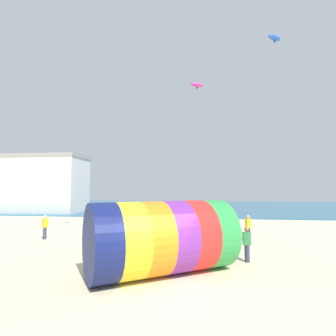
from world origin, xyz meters
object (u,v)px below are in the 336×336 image
Objects in this scene: kite_blue_parafoil at (274,38)px; bystander_far_left at (248,228)px; kite_magenta_parafoil at (197,85)px; bystander_near_water at (45,227)px; giant_inflatable_tube at (162,237)px; bystander_mid_beach at (232,222)px; kite_handler at (247,244)px.

bystander_far_left is at bearing -152.61° from kite_blue_parafoil.
kite_magenta_parafoil reaches higher than bystander_near_water.
bystander_near_water is at bearing -174.83° from bystander_far_left.
bystander_far_left is (3.29, 3.31, -8.66)m from kite_magenta_parafoil.
bystander_far_left is (13.80, 1.25, 0.03)m from bystander_near_water.
giant_inflatable_tube is at bearing -109.01° from kite_magenta_parafoil.
bystander_mid_beach is at bearing 69.49° from giant_inflatable_tube.
bystander_mid_beach is at bearing 19.52° from bystander_near_water.
kite_magenta_parafoil is 9.84m from bystander_far_left.
bystander_mid_beach is (2.64, 6.73, -8.73)m from kite_magenta_parafoil.
kite_handler is 9.20m from kite_magenta_parafoil.
bystander_mid_beach is at bearing 68.59° from kite_magenta_parafoil.
bystander_near_water is 13.96m from bystander_mid_beach.
bystander_near_water is at bearing 168.91° from kite_magenta_parafoil.
bystander_far_left is (0.94, 5.16, 0.04)m from kite_handler.
giant_inflatable_tube is 11.57m from bystander_mid_beach.
kite_magenta_parafoil is at bearing -111.41° from bystander_mid_beach.
bystander_far_left reaches higher than kite_handler.
giant_inflatable_tube is 4.42m from kite_handler.
kite_magenta_parafoil is 13.80m from bystander_near_water.
kite_handler is 1.29× the size of kite_blue_parafoil.
giant_inflatable_tube is 8.79m from bystander_far_left.
bystander_near_water is at bearing 145.96° from giant_inflatable_tube.
kite_handler reaches higher than bystander_mid_beach.
giant_inflatable_tube is 5.19× the size of kite_blue_parafoil.
bystander_far_left reaches higher than bystander_mid_beach.
kite_handler is 0.96× the size of bystander_far_left.
bystander_far_left is (4.69, 7.40, -0.61)m from giant_inflatable_tube.
kite_blue_parafoil is 14.38m from bystander_mid_beach.
kite_handler is at bearing -16.92° from bystander_near_water.
giant_inflatable_tube is 3.86× the size of bystander_far_left.
giant_inflatable_tube reaches higher than bystander_near_water.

